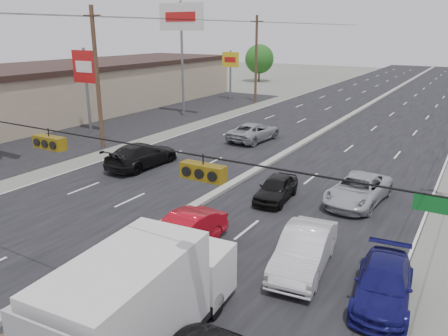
{
  "coord_description": "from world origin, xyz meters",
  "views": [
    {
      "loc": [
        11.47,
        -7.43,
        8.37
      ],
      "look_at": [
        1.48,
        9.26,
        2.2
      ],
      "focal_mm": 35.0,
      "sensor_mm": 36.0,
      "label": 1
    }
  ],
  "objects_px": {
    "queue_car_a": "(276,188)",
    "oncoming_far": "(254,132)",
    "queue_car_c": "(358,190)",
    "queue_car_d": "(383,285)",
    "utility_pole_left_b": "(97,78)",
    "utility_pole_left_c": "(256,59)",
    "tree_left_far": "(259,59)",
    "red_sedan": "(183,233)",
    "box_truck": "(144,301)",
    "pole_sign_billboard": "(181,24)",
    "pole_sign_far": "(230,64)",
    "pole_sign_mid": "(85,71)",
    "queue_car_b": "(304,250)",
    "oncoming_near": "(142,155)"
  },
  "relations": [
    {
      "from": "utility_pole_left_c",
      "to": "tree_left_far",
      "type": "bearing_deg",
      "value": 115.41
    },
    {
      "from": "tree_left_far",
      "to": "utility_pole_left_c",
      "type": "bearing_deg",
      "value": -64.59
    },
    {
      "from": "pole_sign_far",
      "to": "tree_left_far",
      "type": "relative_size",
      "value": 0.98
    },
    {
      "from": "pole_sign_far",
      "to": "box_truck",
      "type": "relative_size",
      "value": 0.94
    },
    {
      "from": "box_truck",
      "to": "queue_car_a",
      "type": "height_order",
      "value": "box_truck"
    },
    {
      "from": "red_sedan",
      "to": "oncoming_far",
      "type": "xyz_separation_m",
      "value": [
        -5.77,
        17.38,
        0.01
      ]
    },
    {
      "from": "utility_pole_left_b",
      "to": "utility_pole_left_c",
      "type": "distance_m",
      "value": 25.0
    },
    {
      "from": "box_truck",
      "to": "oncoming_far",
      "type": "height_order",
      "value": "box_truck"
    },
    {
      "from": "tree_left_far",
      "to": "oncoming_far",
      "type": "distance_m",
      "value": 41.74
    },
    {
      "from": "utility_pole_left_b",
      "to": "red_sedan",
      "type": "relative_size",
      "value": 2.37
    },
    {
      "from": "pole_sign_far",
      "to": "utility_pole_left_c",
      "type": "bearing_deg",
      "value": 0.0
    },
    {
      "from": "tree_left_far",
      "to": "oncoming_far",
      "type": "height_order",
      "value": "tree_left_far"
    },
    {
      "from": "queue_car_a",
      "to": "queue_car_d",
      "type": "xyz_separation_m",
      "value": [
        6.6,
        -6.32,
        -0.01
      ]
    },
    {
      "from": "pole_sign_billboard",
      "to": "queue_car_b",
      "type": "relative_size",
      "value": 2.41
    },
    {
      "from": "pole_sign_billboard",
      "to": "queue_car_c",
      "type": "relative_size",
      "value": 2.21
    },
    {
      "from": "queue_car_d",
      "to": "box_truck",
      "type": "bearing_deg",
      "value": -137.44
    },
    {
      "from": "utility_pole_left_b",
      "to": "pole_sign_far",
      "type": "height_order",
      "value": "utility_pole_left_b"
    },
    {
      "from": "utility_pole_left_b",
      "to": "oncoming_far",
      "type": "relative_size",
      "value": 1.96
    },
    {
      "from": "box_truck",
      "to": "queue_car_a",
      "type": "distance_m",
      "value": 12.18
    },
    {
      "from": "pole_sign_billboard",
      "to": "box_truck",
      "type": "relative_size",
      "value": 1.72
    },
    {
      "from": "queue_car_a",
      "to": "tree_left_far",
      "type": "bearing_deg",
      "value": 112.5
    },
    {
      "from": "utility_pole_left_c",
      "to": "tree_left_far",
      "type": "height_order",
      "value": "utility_pole_left_c"
    },
    {
      "from": "tree_left_far",
      "to": "red_sedan",
      "type": "xyz_separation_m",
      "value": [
        24.03,
        -54.79,
        -3.02
      ]
    },
    {
      "from": "pole_sign_billboard",
      "to": "queue_car_d",
      "type": "bearing_deg",
      "value": -42.91
    },
    {
      "from": "tree_left_far",
      "to": "queue_car_b",
      "type": "distance_m",
      "value": 61.06
    },
    {
      "from": "tree_left_far",
      "to": "box_truck",
      "type": "relative_size",
      "value": 0.96
    },
    {
      "from": "utility_pole_left_b",
      "to": "queue_car_a",
      "type": "height_order",
      "value": "utility_pole_left_b"
    },
    {
      "from": "tree_left_far",
      "to": "oncoming_far",
      "type": "xyz_separation_m",
      "value": [
        18.26,
        -37.41,
        -3.01
      ]
    },
    {
      "from": "pole_sign_mid",
      "to": "queue_car_a",
      "type": "bearing_deg",
      "value": -16.92
    },
    {
      "from": "pole_sign_far",
      "to": "queue_car_d",
      "type": "xyz_separation_m",
      "value": [
        25.6,
        -34.4,
        -3.79
      ]
    },
    {
      "from": "queue_car_c",
      "to": "queue_car_d",
      "type": "xyz_separation_m",
      "value": [
        2.9,
        -8.06,
        -0.08
      ]
    },
    {
      "from": "queue_car_a",
      "to": "queue_car_b",
      "type": "distance_m",
      "value": 6.82
    },
    {
      "from": "oncoming_far",
      "to": "red_sedan",
      "type": "bearing_deg",
      "value": 113.34
    },
    {
      "from": "queue_car_b",
      "to": "oncoming_near",
      "type": "relative_size",
      "value": 0.86
    },
    {
      "from": "oncoming_far",
      "to": "box_truck",
      "type": "bearing_deg",
      "value": 115.27
    },
    {
      "from": "pole_sign_mid",
      "to": "queue_car_b",
      "type": "xyz_separation_m",
      "value": [
        23.7,
        -11.81,
        -4.36
      ]
    },
    {
      "from": "pole_sign_mid",
      "to": "box_truck",
      "type": "height_order",
      "value": "pole_sign_mid"
    },
    {
      "from": "pole_sign_billboard",
      "to": "queue_car_d",
      "type": "relative_size",
      "value": 2.6
    },
    {
      "from": "tree_left_far",
      "to": "oncoming_far",
      "type": "relative_size",
      "value": 1.2
    },
    {
      "from": "box_truck",
      "to": "queue_car_c",
      "type": "bearing_deg",
      "value": 76.66
    },
    {
      "from": "utility_pole_left_c",
      "to": "pole_sign_far",
      "type": "distance_m",
      "value": 3.57
    },
    {
      "from": "box_truck",
      "to": "oncoming_far",
      "type": "relative_size",
      "value": 1.26
    },
    {
      "from": "red_sedan",
      "to": "oncoming_near",
      "type": "distance_m",
      "value": 11.54
    },
    {
      "from": "queue_car_a",
      "to": "pole_sign_mid",
      "type": "bearing_deg",
      "value": 158.11
    },
    {
      "from": "queue_car_a",
      "to": "oncoming_far",
      "type": "relative_size",
      "value": 0.72
    },
    {
      "from": "queue_car_a",
      "to": "queue_car_b",
      "type": "bearing_deg",
      "value": -62.11
    },
    {
      "from": "utility_pole_left_b",
      "to": "utility_pole_left_c",
      "type": "bearing_deg",
      "value": 90.0
    },
    {
      "from": "box_truck",
      "to": "queue_car_d",
      "type": "bearing_deg",
      "value": 44.21
    },
    {
      "from": "queue_car_d",
      "to": "queue_car_c",
      "type": "bearing_deg",
      "value": 103.28
    },
    {
      "from": "utility_pole_left_c",
      "to": "pole_sign_far",
      "type": "xyz_separation_m",
      "value": [
        -3.5,
        -0.0,
        -0.7
      ]
    }
  ]
}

